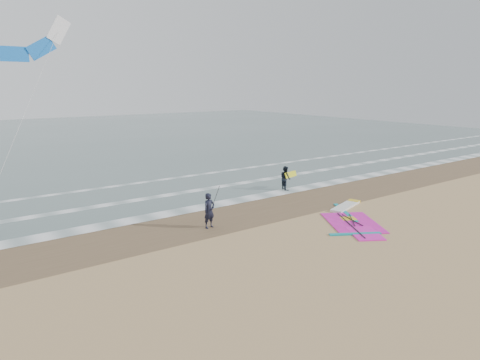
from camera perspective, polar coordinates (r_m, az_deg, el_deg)
ground at (r=20.40m, az=11.07°, el=-8.12°), size 120.00×120.00×0.00m
sea_water at (r=62.95m, az=-22.62°, el=5.13°), size 120.00×80.00×0.02m
wet_sand_band at (r=24.64m, az=0.88°, el=-4.23°), size 120.00×5.00×0.01m
foam_waterline at (r=28.19m, az=-4.51°, el=-2.04°), size 120.00×9.15×0.02m
windsurf_rig at (r=24.17m, az=14.66°, el=-4.90°), size 6.03×5.71×0.15m
person_standing at (r=21.72m, az=-4.13°, el=-4.10°), size 0.72×0.54×1.81m
person_walking at (r=29.66m, az=6.07°, el=0.26°), size 0.79×0.93×1.67m
held_pole at (r=21.76m, az=-3.48°, el=-2.91°), size 0.17×0.86×1.82m
carried_kiteboard at (r=29.80m, az=6.78°, el=0.74°), size 1.30×0.51×0.39m
surf_kite at (r=28.22m, az=-28.06°, el=16.04°), size 6.50×4.86×10.12m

